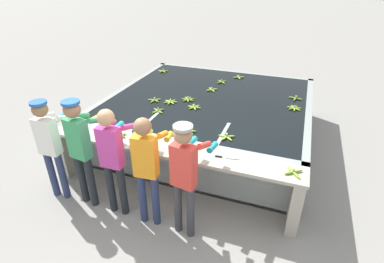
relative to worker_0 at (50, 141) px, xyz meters
The scene contains 25 objects.
ground_plane 2.00m from the worker_0, 11.31° to the left, with size 80.00×80.00×0.00m, color gray.
wash_tank 3.26m from the worker_0, 58.47° to the left, with size 4.09×3.92×0.94m.
work_ledge 1.81m from the worker_0, 18.46° to the left, with size 4.09×0.45×0.94m.
worker_0 is the anchor object (origin of this frame).
worker_1 0.56m from the worker_0, ahead, with size 0.47×0.75×1.77m.
worker_2 1.10m from the worker_0, ahead, with size 0.41×0.72×1.73m.
worker_3 1.65m from the worker_0, ahead, with size 0.45×0.73×1.71m.
worker_4 2.21m from the worker_0, ahead, with size 0.47×0.74×1.72m.
banana_bunch_floating_0 3.52m from the worker_0, 62.72° to the left, with size 0.23×0.23×0.08m.
banana_bunch_floating_1 4.70m from the worker_0, 43.79° to the left, with size 0.28×0.28×0.08m.
banana_bunch_floating_2 1.97m from the worker_0, 60.00° to the left, with size 0.26×0.26×0.08m.
banana_bunch_floating_3 2.41m from the worker_0, 64.86° to the left, with size 0.28×0.28×0.08m.
banana_bunch_floating_4 4.06m from the worker_0, 65.56° to the left, with size 0.24×0.24×0.08m.
banana_bunch_floating_5 2.76m from the worker_0, 61.60° to the left, with size 0.28×0.28×0.08m.
banana_bunch_floating_6 4.63m from the worker_0, 64.56° to the left, with size 0.27×0.27×0.08m.
banana_bunch_floating_7 2.62m from the worker_0, 53.34° to the left, with size 0.28×0.26×0.08m.
banana_bunch_floating_8 2.14m from the worker_0, 32.39° to the left, with size 0.28×0.28×0.08m.
banana_bunch_floating_9 3.99m from the worker_0, 89.80° to the left, with size 0.27×0.28×0.08m.
banana_bunch_floating_10 2.26m from the worker_0, 72.41° to the left, with size 0.27×0.27×0.08m.
banana_bunch_floating_11 4.36m from the worker_0, 38.71° to the left, with size 0.28×0.28×0.08m.
banana_bunch_floating_12 2.72m from the worker_0, 25.77° to the left, with size 0.27×0.28×0.08m.
banana_bunch_ledge_0 3.56m from the worker_0, ahead, with size 0.24×0.24×0.08m.
banana_bunch_ledge_1 1.01m from the worker_0, 37.51° to the left, with size 0.28×0.28×0.08m.
banana_bunch_ledge_2 1.44m from the worker_0, 21.49° to the left, with size 0.24×0.24×0.08m.
knife_0 2.62m from the worker_0, 13.38° to the left, with size 0.35×0.08×0.02m.
Camera 1 is at (1.68, -3.25, 3.33)m, focal length 28.00 mm.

